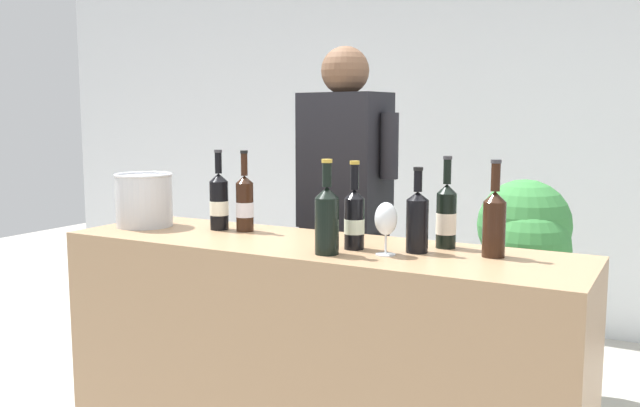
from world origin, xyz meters
name	(u,v)px	position (x,y,z in m)	size (l,w,h in m)	color
wall_back	(495,124)	(0.00, 2.60, 1.40)	(8.00, 0.10, 2.80)	silver
counter	(313,372)	(0.00, 0.00, 0.50)	(1.97, 0.54, 0.99)	#9E7A56
wine_bottle_0	(494,221)	(0.65, 0.08, 1.12)	(0.08, 0.08, 0.32)	black
wine_bottle_1	(219,201)	(-0.49, 0.08, 1.11)	(0.08, 0.08, 0.33)	black
wine_bottle_2	(446,216)	(0.46, 0.15, 1.11)	(0.07, 0.07, 0.33)	black
wine_bottle_3	(327,218)	(0.14, -0.15, 1.12)	(0.08, 0.08, 0.32)	black
wine_bottle_4	(417,220)	(0.40, 0.03, 1.11)	(0.08, 0.08, 0.29)	black
wine_bottle_5	(354,218)	(0.18, -0.02, 1.10)	(0.07, 0.07, 0.31)	black
wine_bottle_6	(245,203)	(-0.37, 0.10, 1.11)	(0.07, 0.07, 0.33)	black
wine_glass	(386,221)	(0.32, -0.07, 1.11)	(0.08, 0.08, 0.18)	silver
ice_bucket	(145,199)	(-0.82, 0.00, 1.11)	(0.24, 0.24, 0.23)	silver
person_server	(344,242)	(-0.19, 0.65, 0.88)	(0.54, 0.28, 1.77)	black
potted_shrub	(526,265)	(0.51, 1.32, 0.71)	(0.50, 0.60, 1.14)	brown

